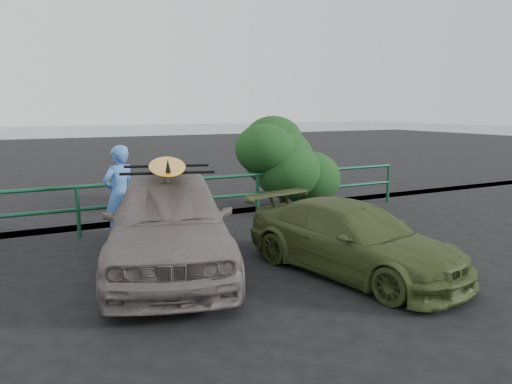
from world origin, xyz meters
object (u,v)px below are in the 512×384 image
sedan (169,221)px  man (120,194)px  surfboard (167,165)px  guardrail (129,206)px  olive_vehicle (353,239)px

sedan → man: size_ratio=2.50×
sedan → man: (-0.31, 1.99, 0.14)m
sedan → surfboard: 0.87m
guardrail → surfboard: surfboard is taller
guardrail → olive_vehicle: (2.41, -4.26, 0.02)m
sedan → man: bearing=115.7°
olive_vehicle → surfboard: (-2.44, 1.49, 1.12)m
guardrail → olive_vehicle: bearing=-60.5°
olive_vehicle → man: 4.45m
guardrail → sedan: 2.79m
man → surfboard: bearing=77.1°
sedan → man: 2.02m
surfboard → sedan: bearing=0.0°
guardrail → man: (-0.34, -0.79, 0.40)m
man → surfboard: size_ratio=0.69×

